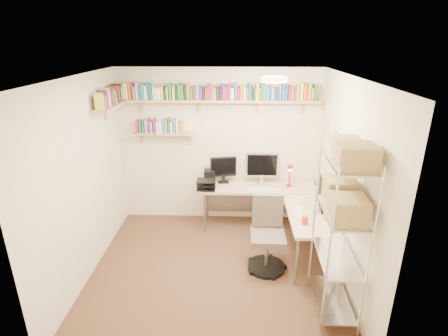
{
  "coord_description": "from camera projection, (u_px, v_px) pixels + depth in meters",
  "views": [
    {
      "loc": [
        0.26,
        -3.89,
        2.89
      ],
      "look_at": [
        0.12,
        0.55,
        1.25
      ],
      "focal_mm": 28.0,
      "sensor_mm": 36.0,
      "label": 1
    }
  ],
  "objects": [
    {
      "name": "wall_shelves",
      "position": [
        189.0,
        101.0,
        5.18
      ],
      "size": [
        3.12,
        1.09,
        0.8
      ],
      "color": "tan",
      "rests_on": "ground"
    },
    {
      "name": "ground",
      "position": [
        214.0,
        270.0,
        4.66
      ],
      "size": [
        3.2,
        3.2,
        0.0
      ],
      "primitive_type": "plane",
      "color": "#41251C",
      "rests_on": "ground"
    },
    {
      "name": "wire_rack",
      "position": [
        345.0,
        193.0,
        3.46
      ],
      "size": [
        0.43,
        0.83,
        2.01
      ],
      "rotation": [
        0.0,
        0.0,
        -0.04
      ],
      "color": "silver",
      "rests_on": "ground"
    },
    {
      "name": "room_shell",
      "position": [
        213.0,
        160.0,
        4.12
      ],
      "size": [
        3.24,
        3.04,
        2.52
      ],
      "color": "beige",
      "rests_on": "ground"
    },
    {
      "name": "corner_desk",
      "position": [
        263.0,
        193.0,
        5.32
      ],
      "size": [
        1.87,
        1.82,
        1.21
      ],
      "color": "beige",
      "rests_on": "ground"
    },
    {
      "name": "office_chair",
      "position": [
        267.0,
        239.0,
        4.59
      ],
      "size": [
        0.52,
        0.53,
        0.99
      ],
      "rotation": [
        0.0,
        0.0,
        -0.01
      ],
      "color": "black",
      "rests_on": "ground"
    }
  ]
}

